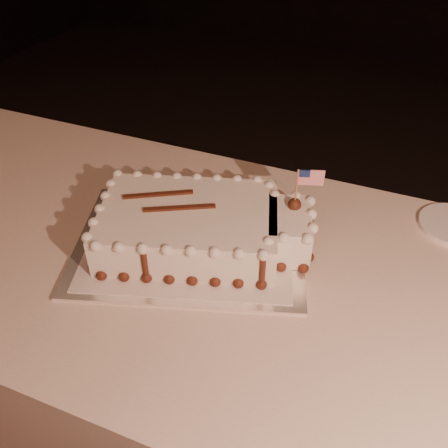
% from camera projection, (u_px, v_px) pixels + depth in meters
% --- Properties ---
extents(room_shell, '(6.10, 8.10, 2.90)m').
position_uv_depth(room_shell, '(163.00, 172.00, 0.13)').
color(room_shell, black).
rests_on(room_shell, ground).
extents(banquet_table, '(2.40, 0.80, 0.75)m').
position_uv_depth(banquet_table, '(311.00, 402.00, 1.21)').
color(banquet_table, beige).
rests_on(banquet_table, ground).
extents(cake_board, '(0.58, 0.50, 0.01)m').
position_uv_depth(cake_board, '(190.00, 244.00, 1.09)').
color(cake_board, white).
rests_on(cake_board, banquet_table).
extents(doily, '(0.52, 0.45, 0.00)m').
position_uv_depth(doily, '(190.00, 242.00, 1.08)').
color(doily, silver).
rests_on(doily, cake_board).
extents(sheet_cake, '(0.48, 0.35, 0.18)m').
position_uv_depth(sheet_cake, '(201.00, 226.00, 1.05)').
color(sheet_cake, white).
rests_on(sheet_cake, doily).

